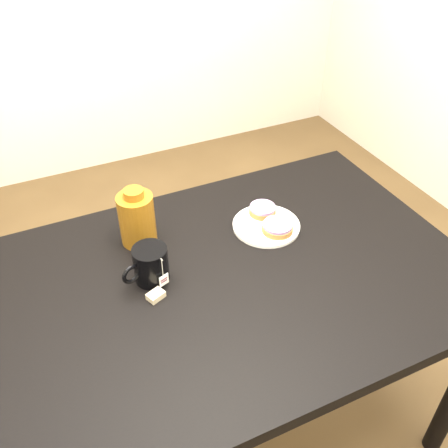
% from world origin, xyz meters
% --- Properties ---
extents(ground_plane, '(4.00, 4.00, 0.00)m').
position_xyz_m(ground_plane, '(0.00, 0.00, 0.00)').
color(ground_plane, brown).
extents(table, '(1.40, 0.90, 0.75)m').
position_xyz_m(table, '(0.00, 0.00, 0.67)').
color(table, black).
rests_on(table, ground_plane).
extents(plate, '(0.21, 0.21, 0.02)m').
position_xyz_m(plate, '(0.22, 0.15, 0.76)').
color(plate, white).
rests_on(plate, table).
extents(bagel_back, '(0.11, 0.11, 0.03)m').
position_xyz_m(bagel_back, '(0.24, 0.20, 0.77)').
color(bagel_back, brown).
rests_on(bagel_back, plate).
extents(bagel_front, '(0.11, 0.11, 0.03)m').
position_xyz_m(bagel_front, '(0.23, 0.10, 0.77)').
color(bagel_front, brown).
rests_on(bagel_front, plate).
extents(mug, '(0.15, 0.12, 0.11)m').
position_xyz_m(mug, '(-0.18, 0.08, 0.80)').
color(mug, black).
rests_on(mug, table).
extents(teabag_pouch, '(0.05, 0.05, 0.02)m').
position_xyz_m(teabag_pouch, '(-0.19, 0.01, 0.76)').
color(teabag_pouch, '#C6B793').
rests_on(teabag_pouch, table).
extents(bagel_package, '(0.13, 0.13, 0.18)m').
position_xyz_m(bagel_package, '(-0.16, 0.25, 0.83)').
color(bagel_package, '#61370C').
rests_on(bagel_package, table).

